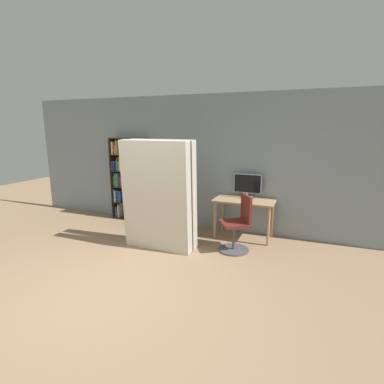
{
  "coord_description": "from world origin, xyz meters",
  "views": [
    {
      "loc": [
        2.4,
        -2.65,
        2.07
      ],
      "look_at": [
        0.6,
        1.66,
        1.05
      ],
      "focal_mm": 28.0,
      "sensor_mm": 36.0,
      "label": 1
    }
  ],
  "objects_px": {
    "monitor": "(247,185)",
    "mattress_near": "(156,197)",
    "mattress_far": "(163,194)",
    "bookshelf": "(126,179)",
    "office_chair": "(237,228)"
  },
  "relations": [
    {
      "from": "bookshelf",
      "to": "mattress_far",
      "type": "distance_m",
      "value": 1.89
    },
    {
      "from": "monitor",
      "to": "mattress_near",
      "type": "distance_m",
      "value": 1.81
    },
    {
      "from": "bookshelf",
      "to": "mattress_far",
      "type": "bearing_deg",
      "value": -35.95
    },
    {
      "from": "bookshelf",
      "to": "mattress_near",
      "type": "distance_m",
      "value": 2.04
    },
    {
      "from": "monitor",
      "to": "office_chair",
      "type": "height_order",
      "value": "monitor"
    },
    {
      "from": "mattress_near",
      "to": "mattress_far",
      "type": "bearing_deg",
      "value": 90.0
    },
    {
      "from": "monitor",
      "to": "bookshelf",
      "type": "relative_size",
      "value": 0.28
    },
    {
      "from": "office_chair",
      "to": "mattress_far",
      "type": "bearing_deg",
      "value": -168.62
    },
    {
      "from": "bookshelf",
      "to": "mattress_near",
      "type": "bearing_deg",
      "value": -41.43
    },
    {
      "from": "monitor",
      "to": "bookshelf",
      "type": "xyz_separation_m",
      "value": [
        -2.77,
        0.03,
        -0.06
      ]
    },
    {
      "from": "office_chair",
      "to": "mattress_far",
      "type": "height_order",
      "value": "mattress_far"
    },
    {
      "from": "monitor",
      "to": "mattress_far",
      "type": "xyz_separation_m",
      "value": [
        -1.24,
        -1.08,
        -0.05
      ]
    },
    {
      "from": "monitor",
      "to": "mattress_near",
      "type": "relative_size",
      "value": 0.28
    },
    {
      "from": "monitor",
      "to": "mattress_far",
      "type": "relative_size",
      "value": 0.28
    },
    {
      "from": "office_chair",
      "to": "mattress_far",
      "type": "distance_m",
      "value": 1.4
    }
  ]
}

